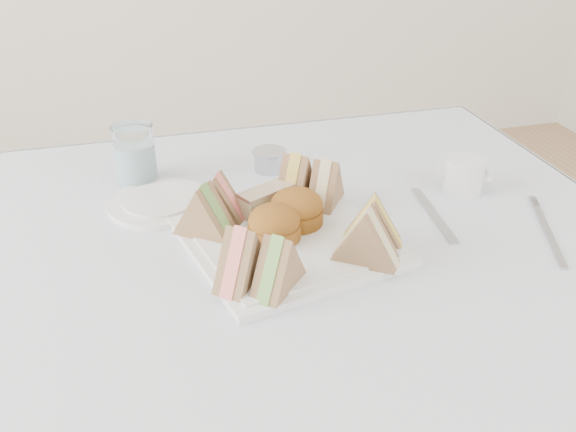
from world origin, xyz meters
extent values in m
cube|color=brown|center=(0.00, 0.00, 0.37)|extent=(0.90, 0.90, 0.74)
cube|color=#B6BBC9|center=(0.00, 0.00, 0.74)|extent=(1.02, 1.02, 0.01)
cube|color=silver|center=(-0.05, 0.02, 0.75)|extent=(0.34, 0.34, 0.01)
cylinder|color=#97511F|center=(-0.07, 0.02, 0.78)|extent=(0.10, 0.10, 0.05)
cylinder|color=#97511F|center=(-0.02, 0.06, 0.79)|extent=(0.12, 0.12, 0.06)
cube|color=beige|center=(-0.06, 0.11, 0.78)|extent=(0.10, 0.07, 0.04)
cylinder|color=silver|center=(-0.22, 0.20, 0.75)|extent=(0.19, 0.19, 0.01)
cylinder|color=white|center=(-0.25, 0.30, 0.80)|extent=(0.09, 0.09, 0.11)
cylinder|color=#ACACB8|center=(-0.01, 0.29, 0.76)|extent=(0.08, 0.08, 0.04)
cube|color=#ACACB8|center=(0.21, 0.05, 0.75)|extent=(0.03, 0.18, 0.00)
cube|color=#ACACB8|center=(0.35, -0.06, 0.75)|extent=(0.08, 0.18, 0.00)
cylinder|color=silver|center=(0.30, 0.12, 0.78)|extent=(0.09, 0.09, 0.06)
camera|label=1|loc=(-0.26, -0.77, 1.26)|focal=40.00mm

